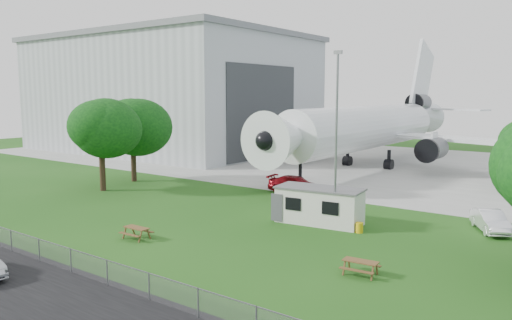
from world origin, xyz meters
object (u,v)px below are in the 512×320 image
Objects in this scene: picnic_west at (137,239)px; picnic_east at (360,275)px; airliner at (371,125)px; hangar at (172,93)px; site_cabin at (320,205)px.

picnic_west and picnic_east have the same top height.
airliner is 39.61m from picnic_west.
hangar is 6.24× the size of site_cabin.
site_cabin reaches higher than picnic_west.
site_cabin reaches higher than picnic_east.
site_cabin is (8.58, -28.86, -3.96)m from airliner.
site_cabin is (44.55, -29.00, -8.09)m from hangar.
airliner reaches higher than picnic_east.
site_cabin is at bearing 52.92° from picnic_west.
airliner reaches higher than site_cabin.
airliner is at bearing 106.56° from site_cabin.
picnic_west is at bearing -175.14° from picnic_east.
airliner is 6.93× the size of site_cabin.
hangar reaches higher than picnic_east.
hangar reaches higher than site_cabin.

